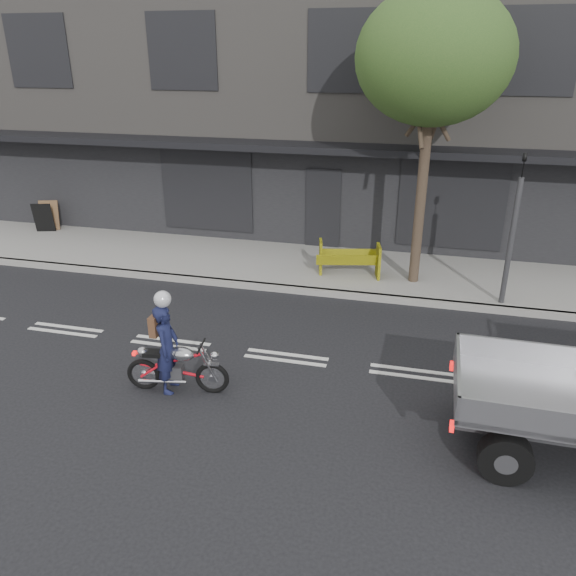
# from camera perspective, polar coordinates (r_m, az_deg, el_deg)

# --- Properties ---
(ground) EXTENTS (80.00, 80.00, 0.00)m
(ground) POSITION_cam_1_polar(r_m,az_deg,el_deg) (10.83, -0.17, -7.09)
(ground) COLOR black
(ground) RESTS_ON ground
(sidewalk) EXTENTS (32.00, 3.20, 0.15)m
(sidewalk) POSITION_cam_1_polar(r_m,az_deg,el_deg) (14.96, 4.22, 1.98)
(sidewalk) COLOR gray
(sidewalk) RESTS_ON ground
(kerb) EXTENTS (32.00, 0.20, 0.15)m
(kerb) POSITION_cam_1_polar(r_m,az_deg,el_deg) (13.51, 3.03, -0.39)
(kerb) COLOR gray
(kerb) RESTS_ON ground
(building_main) EXTENTS (26.00, 10.00, 8.00)m
(building_main) POSITION_cam_1_polar(r_m,az_deg,el_deg) (20.56, 7.95, 18.83)
(building_main) COLOR slate
(building_main) RESTS_ON ground
(street_tree) EXTENTS (3.40, 3.40, 6.74)m
(street_tree) POSITION_cam_1_polar(r_m,az_deg,el_deg) (13.28, 14.61, 21.68)
(street_tree) COLOR #382B21
(street_tree) RESTS_ON ground
(traffic_light_pole) EXTENTS (0.12, 0.12, 3.50)m
(traffic_light_pole) POSITION_cam_1_polar(r_m,az_deg,el_deg) (13.14, 21.75, 4.62)
(traffic_light_pole) COLOR #2D2D30
(traffic_light_pole) RESTS_ON ground
(motorcycle) EXTENTS (1.78, 0.52, 0.92)m
(motorcycle) POSITION_cam_1_polar(r_m,az_deg,el_deg) (9.82, -11.21, -7.81)
(motorcycle) COLOR black
(motorcycle) RESTS_ON ground
(rider) EXTENTS (0.46, 0.63, 1.58)m
(rider) POSITION_cam_1_polar(r_m,az_deg,el_deg) (9.72, -12.17, -6.06)
(rider) COLOR #15193B
(rider) RESTS_ON ground
(construction_barrier) EXTENTS (1.67, 0.96, 0.88)m
(construction_barrier) POSITION_cam_1_polar(r_m,az_deg,el_deg) (14.05, 6.09, 2.72)
(construction_barrier) COLOR yellow
(construction_barrier) RESTS_ON sidewalk
(sandwich_board) EXTENTS (0.68, 0.55, 0.93)m
(sandwich_board) POSITION_cam_1_polar(r_m,az_deg,el_deg) (19.20, -23.60, 6.56)
(sandwich_board) COLOR black
(sandwich_board) RESTS_ON sidewalk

